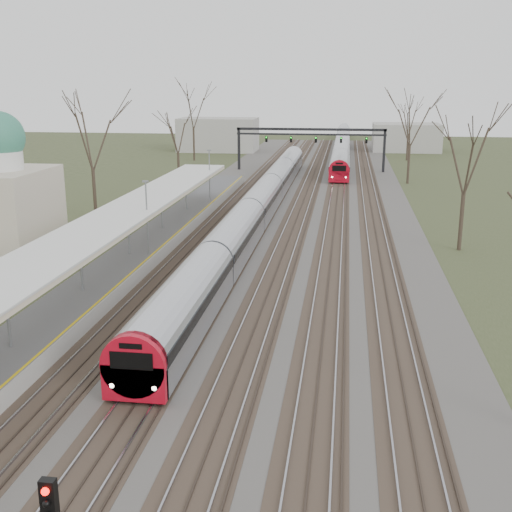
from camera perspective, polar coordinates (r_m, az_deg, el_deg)
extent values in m
cube|color=#474442|center=(62.93, 2.99, 3.96)|extent=(24.00, 160.00, 0.10)
cube|color=#4C3828|center=(63.71, -2.41, 4.14)|extent=(2.60, 160.00, 0.06)
cube|color=gray|center=(63.83, -3.04, 4.22)|extent=(0.07, 160.00, 0.12)
cube|color=gray|center=(63.57, -1.77, 4.19)|extent=(0.07, 160.00, 0.12)
cube|color=#4C3828|center=(63.18, 0.73, 4.06)|extent=(2.60, 160.00, 0.06)
cube|color=gray|center=(63.26, 0.08, 4.14)|extent=(0.07, 160.00, 0.12)
cube|color=gray|center=(63.08, 1.37, 4.10)|extent=(0.07, 160.00, 0.12)
cube|color=#4C3828|center=(62.84, 3.90, 3.97)|extent=(2.60, 160.00, 0.06)
cube|color=gray|center=(62.88, 3.25, 4.05)|extent=(0.07, 160.00, 0.12)
cube|color=gray|center=(62.79, 4.56, 4.01)|extent=(0.07, 160.00, 0.12)
cube|color=#4C3828|center=(62.70, 7.10, 3.86)|extent=(2.60, 160.00, 0.06)
cube|color=gray|center=(62.70, 6.44, 3.94)|extent=(0.07, 160.00, 0.12)
cube|color=gray|center=(62.68, 7.76, 3.90)|extent=(0.07, 160.00, 0.12)
cube|color=#4C3828|center=(62.75, 10.30, 3.74)|extent=(2.60, 160.00, 0.06)
cube|color=gray|center=(62.71, 9.65, 3.83)|extent=(0.07, 160.00, 0.12)
cube|color=gray|center=(62.77, 10.96, 3.77)|extent=(0.07, 160.00, 0.12)
cube|color=#9E9B93|center=(47.77, -9.79, 0.67)|extent=(3.50, 69.00, 1.00)
cylinder|color=slate|center=(30.05, -21.22, -4.91)|extent=(0.14, 0.14, 3.00)
cylinder|color=slate|center=(36.86, -15.30, -0.77)|extent=(0.14, 0.14, 3.00)
cylinder|color=slate|center=(44.08, -11.27, 2.06)|extent=(0.14, 0.14, 3.00)
cylinder|color=slate|center=(51.52, -8.39, 4.07)|extent=(0.14, 0.14, 3.00)
cylinder|color=slate|center=(59.12, -6.23, 5.57)|extent=(0.14, 0.14, 3.00)
cube|color=silver|center=(42.84, -11.81, 3.77)|extent=(4.10, 50.00, 0.12)
cube|color=beige|center=(42.87, -11.80, 3.55)|extent=(4.10, 50.00, 0.25)
cylinder|color=silver|center=(51.46, -21.79, 8.45)|extent=(3.20, 3.20, 2.50)
cube|color=black|center=(93.24, -1.53, 9.48)|extent=(0.35, 0.35, 6.00)
cube|color=black|center=(92.11, 11.32, 9.12)|extent=(0.35, 0.35, 6.00)
cube|color=black|center=(91.86, 4.90, 11.16)|extent=(21.00, 0.35, 0.35)
cube|color=black|center=(91.91, 4.89, 10.72)|extent=(21.00, 0.25, 0.25)
cube|color=black|center=(92.33, 0.93, 10.36)|extent=(0.32, 0.22, 0.85)
sphere|color=#0CFF19|center=(92.17, 0.92, 10.51)|extent=(0.16, 0.16, 0.16)
cube|color=black|center=(91.96, 3.13, 10.32)|extent=(0.32, 0.22, 0.85)
sphere|color=#0CFF19|center=(91.80, 3.13, 10.47)|extent=(0.16, 0.16, 0.16)
cube|color=black|center=(91.73, 5.35, 10.26)|extent=(0.32, 0.22, 0.85)
sphere|color=#0CFF19|center=(91.57, 5.35, 10.41)|extent=(0.16, 0.16, 0.16)
cube|color=black|center=(91.63, 7.57, 10.19)|extent=(0.32, 0.22, 0.85)
sphere|color=#0CFF19|center=(91.47, 7.57, 10.34)|extent=(0.16, 0.16, 0.16)
cube|color=black|center=(91.66, 9.79, 10.11)|extent=(0.32, 0.22, 0.85)
sphere|color=#0CFF19|center=(91.50, 9.80, 10.26)|extent=(0.16, 0.16, 0.16)
cylinder|color=#2D231C|center=(59.71, -14.15, 5.27)|extent=(0.30, 0.30, 4.95)
cylinder|color=#2D231C|center=(50.28, 17.78, 2.94)|extent=(0.30, 0.30, 4.50)
cube|color=#B1B3BB|center=(60.82, 0.46, 4.59)|extent=(2.55, 75.00, 1.60)
cylinder|color=#B1B3BB|center=(60.70, 0.46, 5.19)|extent=(2.60, 74.70, 2.60)
cube|color=black|center=(60.69, 0.46, 5.29)|extent=(2.62, 74.40, 0.55)
cube|color=#AF0A1B|center=(25.81, -10.73, -10.94)|extent=(2.55, 0.50, 1.50)
cylinder|color=#AF0A1B|center=(25.56, -10.77, -9.48)|extent=(2.60, 0.60, 2.60)
cube|color=black|center=(25.20, -11.00, -9.11)|extent=(1.70, 0.12, 0.70)
sphere|color=white|center=(25.96, -12.67, -11.14)|extent=(0.22, 0.22, 0.22)
sphere|color=white|center=(25.44, -9.01, -11.51)|extent=(0.22, 0.22, 0.22)
cube|color=black|center=(61.00, 0.46, 3.74)|extent=(1.80, 74.00, 0.35)
cube|color=#B1B3BB|center=(117.68, 7.67, 9.61)|extent=(2.55, 75.00, 1.60)
cylinder|color=#B1B3BB|center=(117.62, 7.68, 9.93)|extent=(2.60, 74.70, 2.60)
cube|color=black|center=(117.61, 7.68, 9.98)|extent=(2.62, 74.40, 0.55)
cube|color=#AF0A1B|center=(80.54, 7.38, 7.05)|extent=(2.55, 0.50, 1.50)
cylinder|color=#AF0A1B|center=(80.50, 7.40, 7.55)|extent=(2.60, 0.60, 2.60)
cube|color=black|center=(80.19, 7.41, 7.74)|extent=(1.70, 0.12, 0.70)
sphere|color=white|center=(80.37, 6.77, 6.98)|extent=(0.22, 0.22, 0.22)
sphere|color=white|center=(80.35, 7.99, 6.94)|extent=(0.22, 0.22, 0.22)
cube|color=black|center=(117.78, 7.65, 9.17)|extent=(1.80, 74.00, 0.35)
cube|color=black|center=(15.45, -17.91, -19.92)|extent=(0.35, 0.22, 1.00)
sphere|color=#FF0C05|center=(15.19, -18.23, -19.26)|extent=(0.18, 0.18, 0.18)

